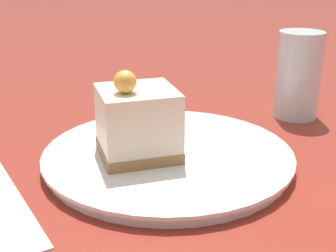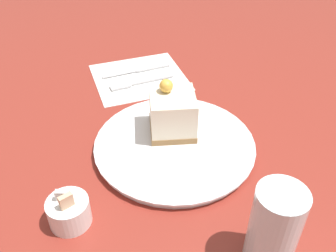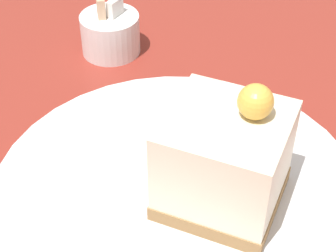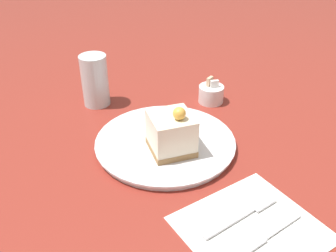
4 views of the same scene
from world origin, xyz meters
name	(u,v)px [view 2 (image 2 of 4)]	position (x,y,z in m)	size (l,w,h in m)	color
ground_plane	(182,138)	(0.00, 0.00, 0.00)	(4.00, 4.00, 0.00)	maroon
plate	(175,145)	(-0.02, 0.02, 0.01)	(0.29, 0.29, 0.02)	white
cake_slice	(172,113)	(0.01, 0.02, 0.06)	(0.10, 0.10, 0.10)	#9E7547
napkin	(139,77)	(0.24, 0.01, 0.00)	(0.20, 0.21, 0.00)	white
fork	(137,83)	(0.22, 0.02, 0.01)	(0.02, 0.15, 0.00)	silver
knife	(143,69)	(0.27, -0.01, 0.00)	(0.02, 0.17, 0.00)	silver
sugar_bowl	(69,211)	(-0.12, 0.23, 0.02)	(0.06, 0.06, 0.06)	white
drinking_glass	(274,228)	(-0.27, -0.01, 0.06)	(0.06, 0.06, 0.13)	silver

